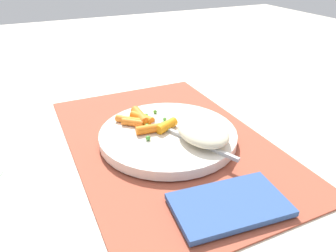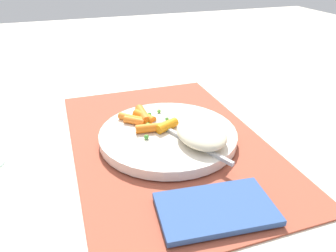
{
  "view_description": "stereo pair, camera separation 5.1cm",
  "coord_description": "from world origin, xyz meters",
  "px_view_note": "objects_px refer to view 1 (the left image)",
  "views": [
    {
      "loc": [
        -0.44,
        0.2,
        0.29
      ],
      "look_at": [
        0.0,
        0.0,
        0.03
      ],
      "focal_mm": 35.18,
      "sensor_mm": 36.0,
      "label": 1
    },
    {
      "loc": [
        -0.46,
        0.16,
        0.29
      ],
      "look_at": [
        0.0,
        0.0,
        0.03
      ],
      "focal_mm": 35.18,
      "sensor_mm": 36.0,
      "label": 2
    }
  ],
  "objects_px": {
    "rice_mound": "(203,131)",
    "carrot_portion": "(143,121)",
    "fork": "(178,134)",
    "plate": "(168,135)",
    "napkin": "(230,204)"
  },
  "relations": [
    {
      "from": "rice_mound",
      "to": "napkin",
      "type": "distance_m",
      "value": 0.14
    },
    {
      "from": "carrot_portion",
      "to": "fork",
      "type": "xyz_separation_m",
      "value": [
        -0.06,
        -0.04,
        -0.0
      ]
    },
    {
      "from": "rice_mound",
      "to": "carrot_portion",
      "type": "distance_m",
      "value": 0.11
    },
    {
      "from": "napkin",
      "to": "rice_mound",
      "type": "bearing_deg",
      "value": -15.65
    },
    {
      "from": "fork",
      "to": "carrot_portion",
      "type": "bearing_deg",
      "value": 33.75
    },
    {
      "from": "carrot_portion",
      "to": "fork",
      "type": "bearing_deg",
      "value": -146.25
    },
    {
      "from": "plate",
      "to": "fork",
      "type": "bearing_deg",
      "value": -156.42
    },
    {
      "from": "rice_mound",
      "to": "carrot_portion",
      "type": "relative_size",
      "value": 1.06
    },
    {
      "from": "rice_mound",
      "to": "napkin",
      "type": "xyz_separation_m",
      "value": [
        -0.14,
        0.04,
        -0.03
      ]
    },
    {
      "from": "plate",
      "to": "rice_mound",
      "type": "distance_m",
      "value": 0.07
    },
    {
      "from": "carrot_portion",
      "to": "napkin",
      "type": "xyz_separation_m",
      "value": [
        -0.22,
        -0.03,
        -0.02
      ]
    },
    {
      "from": "plate",
      "to": "carrot_portion",
      "type": "bearing_deg",
      "value": 38.38
    },
    {
      "from": "rice_mound",
      "to": "carrot_portion",
      "type": "xyz_separation_m",
      "value": [
        0.09,
        0.07,
        -0.01
      ]
    },
    {
      "from": "plate",
      "to": "napkin",
      "type": "relative_size",
      "value": 1.61
    },
    {
      "from": "carrot_portion",
      "to": "fork",
      "type": "height_order",
      "value": "carrot_portion"
    }
  ]
}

